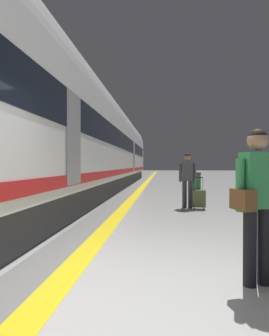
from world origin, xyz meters
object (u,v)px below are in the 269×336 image
object	(u,v)px
high_speed_train	(83,137)
suitcase_near	(199,199)
traveller_foreground	(256,195)
waste_bin	(197,181)
passenger_near	(187,176)

from	to	relation	value
high_speed_train	suitcase_near	bearing A→B (deg)	-34.36
traveller_foreground	waste_bin	bearing A→B (deg)	85.96
high_speed_train	suitcase_near	world-z (taller)	high_speed_train
suitcase_near	waste_bin	world-z (taller)	suitcase_near
traveller_foreground	passenger_near	world-z (taller)	traveller_foreground
high_speed_train	waste_bin	xyz separation A→B (m)	(5.23, 3.35, -2.05)
waste_bin	traveller_foreground	bearing A→B (deg)	-94.04
traveller_foreground	high_speed_train	bearing A→B (deg)	118.34
passenger_near	waste_bin	xyz separation A→B (m)	(1.06, 6.22, -0.52)
passenger_near	waste_bin	distance (m)	6.33
waste_bin	passenger_near	bearing A→B (deg)	-99.72
traveller_foreground	suitcase_near	xyz separation A→B (m)	(0.07, 5.12, -0.69)
high_speed_train	passenger_near	size ratio (longest dim) A/B	21.53
passenger_near	waste_bin	bearing A→B (deg)	80.28
traveller_foreground	passenger_near	xyz separation A→B (m)	(-0.25, 5.32, -0.02)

